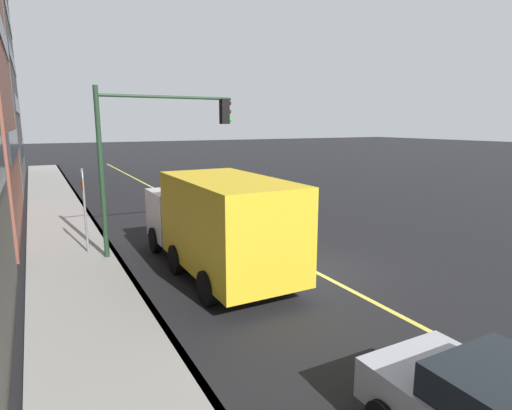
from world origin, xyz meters
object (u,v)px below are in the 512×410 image
(truck_yellow, at_px, (218,221))
(street_sign_post, at_px, (84,205))
(traffic_light_mast, at_px, (155,141))
(car_red, at_px, (260,198))

(truck_yellow, distance_m, street_sign_post, 4.97)
(traffic_light_mast, bearing_deg, street_sign_post, 69.22)
(traffic_light_mast, xyz_separation_m, street_sign_post, (0.88, 2.32, -2.17))
(traffic_light_mast, height_order, street_sign_post, traffic_light_mast)
(car_red, xyz_separation_m, truck_yellow, (-7.10, 5.33, 0.85))
(car_red, bearing_deg, traffic_light_mast, 124.21)
(truck_yellow, bearing_deg, street_sign_post, 43.36)
(truck_yellow, height_order, street_sign_post, street_sign_post)
(car_red, relative_size, street_sign_post, 1.42)
(truck_yellow, relative_size, traffic_light_mast, 1.29)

